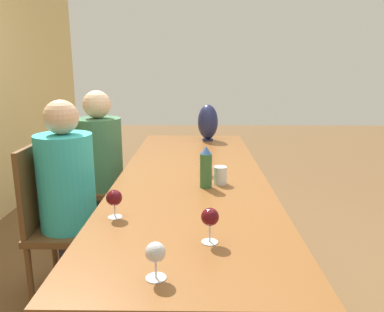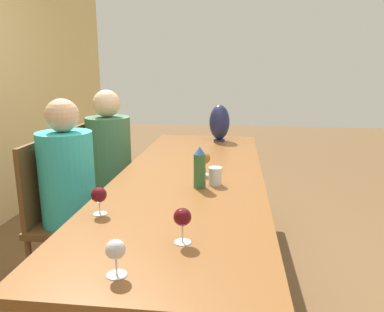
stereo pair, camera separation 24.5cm
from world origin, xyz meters
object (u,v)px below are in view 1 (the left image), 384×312
water_tumbler (220,175)px  chair_far (92,181)px  water_bottle (206,168)px  chair_near (57,219)px  wine_glass_2 (114,198)px  vase (208,122)px  person_near (70,196)px  wine_glass_3 (206,158)px  wine_glass_0 (155,254)px  wine_glass_1 (210,218)px  person_far (102,163)px

water_tumbler → chair_far: (0.81, 1.00, -0.29)m
water_bottle → chair_near: bearing=84.3°
wine_glass_2 → chair_near: size_ratio=0.13×
vase → person_near: bearing=146.1°
chair_near → person_near: (0.00, -0.09, 0.15)m
water_tumbler → wine_glass_3: wine_glass_3 is taller
water_tumbler → wine_glass_2: wine_glass_2 is taller
wine_glass_0 → person_near: person_near is taller
wine_glass_1 → person_near: bearing=46.4°
person_far → water_tumbler: bearing=-132.0°
vase → wine_glass_0: (-2.33, 0.23, -0.08)m
person_near → water_tumbler: bearing=-91.8°
chair_far → person_far: (0.00, -0.09, 0.15)m
wine_glass_2 → person_near: (0.54, 0.40, -0.18)m
wine_glass_2 → water_tumbler: bearing=-45.0°
wine_glass_1 → person_near: person_near is taller
person_far → wine_glass_1: bearing=-152.4°
water_bottle → wine_glass_3: bearing=-1.2°
chair_far → water_tumbler: bearing=-129.3°
water_bottle → chair_far: (0.88, 0.91, -0.36)m
wine_glass_3 → person_far: 1.05m
vase → wine_glass_3: bearing=177.9°
water_tumbler → person_far: size_ratio=0.08×
wine_glass_2 → chair_near: (0.54, 0.49, -0.33)m
wine_glass_1 → chair_near: chair_near is taller
vase → chair_far: (-0.51, 0.96, -0.41)m
wine_glass_0 → person_near: size_ratio=0.10×
water_tumbler → chair_near: size_ratio=0.11×
wine_glass_0 → wine_glass_1: wine_glass_1 is taller
wine_glass_1 → chair_far: bearing=30.1°
water_bottle → wine_glass_1: bearing=-180.0°
water_tumbler → wine_glass_2: (-0.51, 0.51, 0.04)m
wine_glass_2 → chair_near: bearing=42.0°
wine_glass_3 → person_far: bearing=53.2°
chair_near → person_far: (0.79, -0.09, 0.15)m
wine_glass_1 → wine_glass_3: (0.95, -0.01, 0.00)m
water_bottle → chair_far: size_ratio=0.24×
water_bottle → wine_glass_0: water_bottle is taller
wine_glass_1 → chair_far: size_ratio=0.14×
water_tumbler → wine_glass_0: 1.05m
water_bottle → chair_near: (0.09, 0.91, -0.36)m
vase → wine_glass_0: 2.35m
water_tumbler → wine_glass_2: size_ratio=0.79×
wine_glass_2 → person_near: person_near is taller
wine_glass_0 → chair_far: chair_far is taller
water_bottle → chair_near: size_ratio=0.24×
vase → wine_glass_3: (-1.12, 0.04, -0.07)m
water_bottle → wine_glass_0: (-0.95, 0.18, -0.03)m
wine_glass_0 → wine_glass_1: (0.26, -0.18, 0.01)m
wine_glass_0 → wine_glass_3: size_ratio=0.87×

